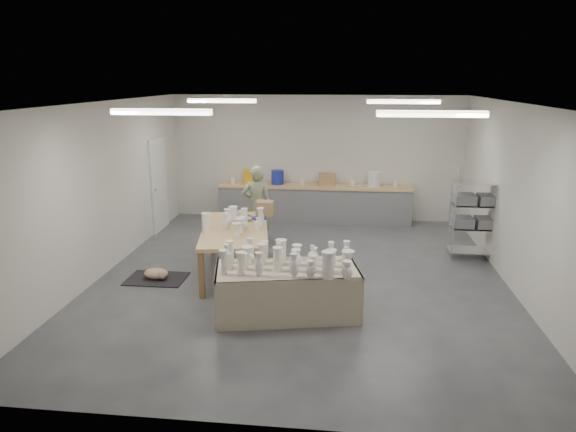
# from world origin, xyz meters

# --- Properties ---
(room) EXTENTS (8.00, 8.02, 3.00)m
(room) POSITION_xyz_m (-0.11, 0.08, 2.06)
(room) COLOR #424449
(room) RESTS_ON ground
(back_counter) EXTENTS (4.60, 0.60, 1.24)m
(back_counter) POSITION_xyz_m (-0.01, 3.68, 0.49)
(back_counter) COLOR tan
(back_counter) RESTS_ON ground
(wire_shelf) EXTENTS (0.88, 0.48, 1.80)m
(wire_shelf) POSITION_xyz_m (3.20, 1.40, 0.92)
(wire_shelf) COLOR silver
(wire_shelf) RESTS_ON ground
(drying_table) EXTENTS (2.22, 1.39, 1.10)m
(drying_table) POSITION_xyz_m (-0.08, -1.44, 0.42)
(drying_table) COLOR olive
(drying_table) RESTS_ON ground
(work_table) EXTENTS (1.50, 2.41, 1.19)m
(work_table) POSITION_xyz_m (-1.13, 0.17, 0.84)
(work_table) COLOR tan
(work_table) RESTS_ON ground
(rug) EXTENTS (1.00, 0.70, 0.02)m
(rug) POSITION_xyz_m (-2.49, -0.36, 0.01)
(rug) COLOR black
(rug) RESTS_ON ground
(cat) EXTENTS (0.43, 0.32, 0.18)m
(cat) POSITION_xyz_m (-2.47, -0.37, 0.11)
(cat) COLOR white
(cat) RESTS_ON rug
(potter) EXTENTS (0.66, 0.49, 1.66)m
(potter) POSITION_xyz_m (-1.10, 1.87, 0.83)
(potter) COLOR #919E7A
(potter) RESTS_ON ground
(red_stool) EXTENTS (0.41, 0.41, 0.34)m
(red_stool) POSITION_xyz_m (-1.10, 2.14, 0.31)
(red_stool) COLOR #B21919
(red_stool) RESTS_ON ground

